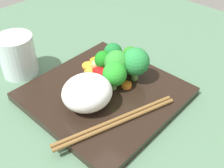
% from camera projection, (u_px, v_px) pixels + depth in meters
% --- Properties ---
extents(ground_plane, '(1.10, 1.10, 0.02)m').
position_uv_depth(ground_plane, '(105.00, 101.00, 0.55)').
color(ground_plane, '#496C51').
extents(square_plate, '(0.28, 0.28, 0.02)m').
position_uv_depth(square_plate, '(105.00, 94.00, 0.53)').
color(square_plate, black).
rests_on(square_plate, ground_plane).
extents(rice_mound, '(0.11, 0.12, 0.06)m').
position_uv_depth(rice_mound, '(87.00, 93.00, 0.48)').
color(rice_mound, white).
rests_on(rice_mound, square_plate).
extents(broccoli_floret_0, '(0.05, 0.05, 0.07)m').
position_uv_depth(broccoli_floret_0, '(117.00, 64.00, 0.53)').
color(broccoli_floret_0, '#569E3B').
rests_on(broccoli_floret_0, square_plate).
extents(broccoli_floret_1, '(0.05, 0.05, 0.06)m').
position_uv_depth(broccoli_floret_1, '(115.00, 74.00, 0.51)').
color(broccoli_floret_1, '#74A856').
rests_on(broccoli_floret_1, square_plate).
extents(broccoli_floret_2, '(0.06, 0.06, 0.07)m').
position_uv_depth(broccoli_floret_2, '(136.00, 62.00, 0.53)').
color(broccoli_floret_2, '#64A347').
rests_on(broccoli_floret_2, square_plate).
extents(broccoli_floret_3, '(0.04, 0.04, 0.05)m').
position_uv_depth(broccoli_floret_3, '(103.00, 60.00, 0.56)').
color(broccoli_floret_3, '#5DA04C').
rests_on(broccoli_floret_3, square_plate).
extents(broccoli_floret_4, '(0.04, 0.04, 0.05)m').
position_uv_depth(broccoli_floret_4, '(113.00, 53.00, 0.58)').
color(broccoli_floret_4, '#83B360').
rests_on(broccoli_floret_4, square_plate).
extents(broccoli_floret_5, '(0.03, 0.03, 0.06)m').
position_uv_depth(broccoli_floret_5, '(130.00, 56.00, 0.56)').
color(broccoli_floret_5, '#71A942').
rests_on(broccoli_floret_5, square_plate).
extents(carrot_slice_0, '(0.03, 0.03, 0.01)m').
position_uv_depth(carrot_slice_0, '(96.00, 61.00, 0.60)').
color(carrot_slice_0, orange).
rests_on(carrot_slice_0, square_plate).
extents(carrot_slice_1, '(0.03, 0.03, 0.01)m').
position_uv_depth(carrot_slice_1, '(126.00, 85.00, 0.54)').
color(carrot_slice_1, orange).
rests_on(carrot_slice_1, square_plate).
extents(carrot_slice_2, '(0.03, 0.03, 0.01)m').
position_uv_depth(carrot_slice_2, '(120.00, 72.00, 0.57)').
color(carrot_slice_2, orange).
rests_on(carrot_slice_2, square_plate).
extents(carrot_slice_3, '(0.03, 0.03, 0.01)m').
position_uv_depth(carrot_slice_3, '(104.00, 87.00, 0.53)').
color(carrot_slice_3, orange).
rests_on(carrot_slice_3, square_plate).
extents(carrot_slice_4, '(0.04, 0.04, 0.00)m').
position_uv_depth(carrot_slice_4, '(88.00, 66.00, 0.59)').
color(carrot_slice_4, orange).
rests_on(carrot_slice_4, square_plate).
extents(carrot_slice_5, '(0.03, 0.03, 0.01)m').
position_uv_depth(carrot_slice_5, '(91.00, 73.00, 0.57)').
color(carrot_slice_5, orange).
rests_on(carrot_slice_5, square_plate).
extents(pepper_chunk_0, '(0.04, 0.04, 0.01)m').
position_uv_depth(pepper_chunk_0, '(93.00, 84.00, 0.54)').
color(pepper_chunk_0, red).
rests_on(pepper_chunk_0, square_plate).
extents(pepper_chunk_1, '(0.02, 0.02, 0.01)m').
position_uv_depth(pepper_chunk_1, '(85.00, 79.00, 0.55)').
color(pepper_chunk_1, red).
rests_on(pepper_chunk_1, square_plate).
extents(pepper_chunk_2, '(0.03, 0.03, 0.02)m').
position_uv_depth(pepper_chunk_2, '(102.00, 74.00, 0.55)').
color(pepper_chunk_2, red).
rests_on(pepper_chunk_2, square_plate).
extents(chicken_piece_0, '(0.04, 0.05, 0.03)m').
position_uv_depth(chicken_piece_0, '(123.00, 61.00, 0.58)').
color(chicken_piece_0, tan).
rests_on(chicken_piece_0, square_plate).
extents(chicken_piece_1, '(0.03, 0.03, 0.02)m').
position_uv_depth(chicken_piece_1, '(97.00, 64.00, 0.58)').
color(chicken_piece_1, tan).
rests_on(chicken_piece_1, square_plate).
extents(chicken_piece_3, '(0.03, 0.03, 0.02)m').
position_uv_depth(chicken_piece_3, '(108.00, 57.00, 0.61)').
color(chicken_piece_3, tan).
rests_on(chicken_piece_3, square_plate).
extents(chopstick_pair, '(0.08, 0.23, 0.01)m').
position_uv_depth(chopstick_pair, '(117.00, 121.00, 0.46)').
color(chopstick_pair, brown).
rests_on(chopstick_pair, square_plate).
extents(drinking_glass, '(0.08, 0.08, 0.09)m').
position_uv_depth(drinking_glass, '(18.00, 55.00, 0.58)').
color(drinking_glass, silver).
rests_on(drinking_glass, ground_plane).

